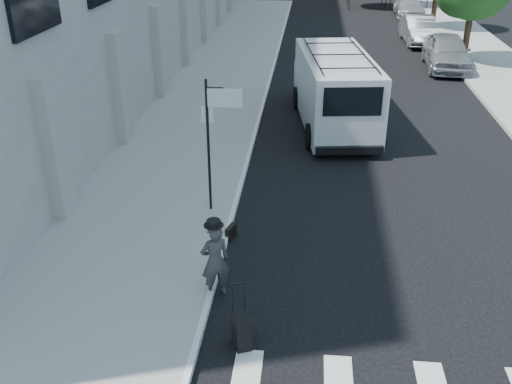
% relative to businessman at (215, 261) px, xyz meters
% --- Properties ---
extents(ground, '(120.00, 120.00, 0.00)m').
position_rel_businessman_xyz_m(ground, '(1.90, 0.28, -0.84)').
color(ground, black).
rests_on(ground, ground).
extents(sidewalk_left, '(4.50, 48.00, 0.15)m').
position_rel_businessman_xyz_m(sidewalk_left, '(-2.35, 16.28, -0.76)').
color(sidewalk_left, gray).
rests_on(sidewalk_left, ground).
extents(sidewalk_right, '(4.00, 56.00, 0.15)m').
position_rel_businessman_xyz_m(sidewalk_right, '(10.90, 20.28, -0.76)').
color(sidewalk_right, gray).
rests_on(sidewalk_right, ground).
extents(sign_pole, '(1.03, 0.07, 3.50)m').
position_rel_businessman_xyz_m(sign_pole, '(-0.46, 3.48, 1.82)').
color(sign_pole, black).
rests_on(sign_pole, sidewalk_left).
extents(businessman, '(0.73, 0.64, 1.68)m').
position_rel_businessman_xyz_m(businessman, '(0.00, 0.00, 0.00)').
color(businessman, '#363638').
rests_on(businessman, ground).
extents(briefcase, '(0.24, 0.46, 0.34)m').
position_rel_businessman_xyz_m(briefcase, '(0.00, 2.28, -0.67)').
color(briefcase, black).
rests_on(briefcase, ground).
extents(suitcase, '(0.43, 0.53, 1.27)m').
position_rel_businessman_xyz_m(suitcase, '(0.73, -1.49, -0.50)').
color(suitcase, black).
rests_on(suitcase, ground).
extents(cargo_van, '(3.19, 7.24, 2.61)m').
position_rel_businessman_xyz_m(cargo_van, '(2.65, 10.73, 0.50)').
color(cargo_van, silver).
rests_on(cargo_van, ground).
extents(parked_car_a, '(2.23, 5.06, 1.70)m').
position_rel_businessman_xyz_m(parked_car_a, '(8.44, 19.45, 0.01)').
color(parked_car_a, gray).
rests_on(parked_car_a, ground).
extents(parked_car_b, '(1.76, 4.73, 1.54)m').
position_rel_businessman_xyz_m(parked_car_b, '(7.98, 25.27, -0.07)').
color(parked_car_b, '#585C60').
rests_on(parked_car_b, ground).
extents(parked_car_c, '(1.98, 4.73, 1.36)m').
position_rel_businessman_xyz_m(parked_car_c, '(8.70, 34.46, -0.16)').
color(parked_car_c, '#97999F').
rests_on(parked_car_c, ground).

